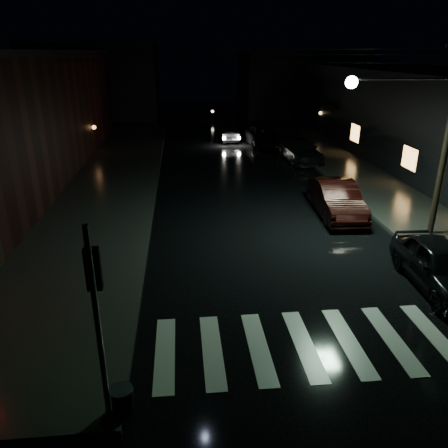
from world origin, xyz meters
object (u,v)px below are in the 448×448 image
object	(u,v)px
parked_car_a	(441,266)
parked_car_c	(300,150)
oncoming_car	(229,133)
parked_car_b	(336,199)
parked_car_d	(263,136)

from	to	relation	value
parked_car_a	parked_car_c	bearing A→B (deg)	92.68
oncoming_car	parked_car_b	bearing A→B (deg)	99.45
parked_car_d	parked_car_a	bearing A→B (deg)	-89.62
oncoming_car	parked_car_a	bearing A→B (deg)	99.45
parked_car_d	parked_car_b	bearing A→B (deg)	-91.89
parked_car_c	parked_car_b	bearing A→B (deg)	-101.11
parked_car_a	parked_car_d	xyz separation A→B (m)	(-1.47, 23.15, -0.03)
parked_car_c	oncoming_car	bearing A→B (deg)	112.87
parked_car_c	parked_car_d	world-z (taller)	parked_car_c
parked_car_a	parked_car_c	size ratio (longest dim) A/B	0.87
parked_car_a	parked_car_b	world-z (taller)	parked_car_b
parked_car_b	parked_car_c	distance (m)	10.86
parked_car_c	parked_car_a	bearing A→B (deg)	-95.23
parked_car_c	oncoming_car	distance (m)	8.78
parked_car_b	oncoming_car	world-z (taller)	parked_car_b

